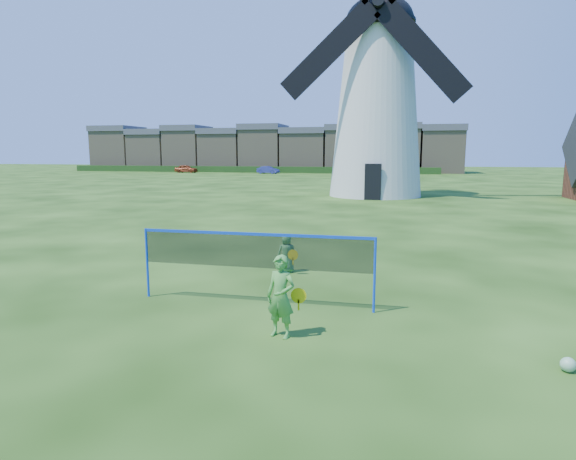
# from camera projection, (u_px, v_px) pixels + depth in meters

# --- Properties ---
(ground) EXTENTS (220.00, 220.00, 0.00)m
(ground) POSITION_uv_depth(u_px,v_px,m) (274.00, 301.00, 10.47)
(ground) COLOR black
(ground) RESTS_ON ground
(windmill) EXTENTS (13.31, 6.75, 19.69)m
(windmill) POSITION_uv_depth(u_px,v_px,m) (377.00, 99.00, 34.90)
(windmill) COLOR silver
(windmill) RESTS_ON ground
(badminton_net) EXTENTS (5.05, 0.05, 1.55)m
(badminton_net) POSITION_uv_depth(u_px,v_px,m) (255.00, 252.00, 10.08)
(badminton_net) COLOR blue
(badminton_net) RESTS_ON ground
(player_girl) EXTENTS (0.72, 0.49, 1.46)m
(player_girl) POSITION_uv_depth(u_px,v_px,m) (281.00, 296.00, 8.33)
(player_girl) COLOR #4A983D
(player_girl) RESTS_ON ground
(player_boy) EXTENTS (0.66, 0.50, 1.05)m
(player_boy) POSITION_uv_depth(u_px,v_px,m) (287.00, 253.00, 12.90)
(player_boy) COLOR #499749
(player_boy) RESTS_ON ground
(play_ball) EXTENTS (0.22, 0.22, 0.22)m
(play_ball) POSITION_uv_depth(u_px,v_px,m) (568.00, 365.00, 7.07)
(play_ball) COLOR green
(play_ball) RESTS_ON ground
(terraced_houses) EXTENTS (64.91, 8.40, 8.02)m
(terraced_houses) POSITION_uv_depth(u_px,v_px,m) (267.00, 149.00, 83.48)
(terraced_houses) COLOR gray
(terraced_houses) RESTS_ON ground
(hedge) EXTENTS (62.00, 0.80, 1.00)m
(hedge) POSITION_uv_depth(u_px,v_px,m) (244.00, 169.00, 78.73)
(hedge) COLOR #193814
(hedge) RESTS_ON ground
(car_left) EXTENTS (3.75, 1.63, 1.26)m
(car_left) POSITION_uv_depth(u_px,v_px,m) (186.00, 169.00, 77.84)
(car_left) COLOR maroon
(car_left) RESTS_ON ground
(car_right) EXTENTS (3.67, 1.97, 1.15)m
(car_right) POSITION_uv_depth(u_px,v_px,m) (268.00, 170.00, 74.00)
(car_right) COLOR navy
(car_right) RESTS_ON ground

